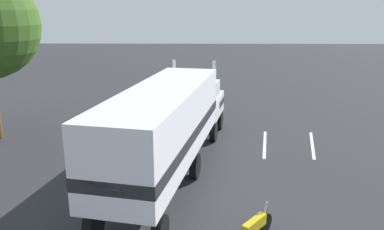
{
  "coord_description": "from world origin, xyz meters",
  "views": [
    {
      "loc": [
        -20.99,
        0.18,
        7.2
      ],
      "look_at": [
        -0.88,
        0.48,
        1.6
      ],
      "focal_mm": 36.17,
      "sensor_mm": 36.0,
      "label": 1
    }
  ],
  "objects": [
    {
      "name": "ground_plane",
      "position": [
        0.0,
        0.0,
        0.0
      ],
      "size": [
        120.0,
        120.0,
        0.0
      ],
      "primitive_type": "plane",
      "color": "#2D2D30"
    },
    {
      "name": "lane_stripe_near",
      "position": [
        -1.0,
        -3.5,
        0.01
      ],
      "size": [
        4.36,
        0.94,
        0.01
      ],
      "primitive_type": "cube",
      "rotation": [
        0.0,
        0.0,
        -0.18
      ],
      "color": "silver",
      "rests_on": "ground_plane"
    },
    {
      "name": "lane_stripe_mid",
      "position": [
        -1.1,
        -6.07,
        0.01
      ],
      "size": [
        4.31,
        1.19,
        0.01
      ],
      "primitive_type": "cube",
      "rotation": [
        0.0,
        0.0,
        -0.24
      ],
      "color": "silver",
      "rests_on": "ground_plane"
    },
    {
      "name": "semi_truck",
      "position": [
        -5.05,
        1.34,
        2.52
      ],
      "size": [
        14.37,
        5.35,
        4.5
      ],
      "color": "white",
      "rests_on": "ground_plane"
    },
    {
      "name": "person_bystander",
      "position": [
        -6.05,
        4.26,
        0.89
      ],
      "size": [
        0.34,
        0.46,
        1.63
      ],
      "color": "black",
      "rests_on": "ground_plane"
    },
    {
      "name": "motorcycle",
      "position": [
        -10.16,
        -1.63,
        0.48
      ],
      "size": [
        1.69,
        1.42,
        1.12
      ],
      "color": "black",
      "rests_on": "ground_plane"
    }
  ]
}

